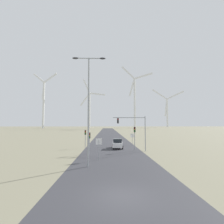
{
  "coord_description": "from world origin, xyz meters",
  "views": [
    {
      "loc": [
        -0.91,
        -11.5,
        4.62
      ],
      "look_at": [
        0.0,
        19.43,
        6.72
      ],
      "focal_mm": 28.0,
      "sensor_mm": 36.0,
      "label": 1
    }
  ],
  "objects_px": {
    "stop_sign_far": "(132,137)",
    "traffic_light_post_near_left": "(89,138)",
    "wind_turbine_center": "(135,98)",
    "wind_turbine_right": "(167,109)",
    "traffic_light_mast_overhead": "(134,126)",
    "streetlamp": "(89,99)",
    "car_approaching": "(117,143)",
    "traffic_light_post_mid_left": "(85,135)",
    "traffic_light_post_near_right": "(135,133)",
    "wind_turbine_far_left": "(44,100)",
    "wind_turbine_left": "(90,106)",
    "stop_sign_near": "(99,145)"
  },
  "relations": [
    {
      "from": "stop_sign_near",
      "to": "traffic_light_post_near_left",
      "type": "height_order",
      "value": "traffic_light_post_near_left"
    },
    {
      "from": "streetlamp",
      "to": "traffic_light_mast_overhead",
      "type": "relative_size",
      "value": 2.04
    },
    {
      "from": "traffic_light_post_near_right",
      "to": "wind_turbine_far_left",
      "type": "height_order",
      "value": "wind_turbine_far_left"
    },
    {
      "from": "traffic_light_post_mid_left",
      "to": "car_approaching",
      "type": "distance_m",
      "value": 6.49
    },
    {
      "from": "car_approaching",
      "to": "wind_turbine_right",
      "type": "distance_m",
      "value": 218.6
    },
    {
      "from": "stop_sign_far",
      "to": "traffic_light_post_near_left",
      "type": "xyz_separation_m",
      "value": [
        -8.32,
        -11.3,
        0.69
      ]
    },
    {
      "from": "wind_turbine_far_left",
      "to": "stop_sign_far",
      "type": "bearing_deg",
      "value": -63.96
    },
    {
      "from": "streetlamp",
      "to": "traffic_light_mast_overhead",
      "type": "height_order",
      "value": "streetlamp"
    },
    {
      "from": "traffic_light_post_near_left",
      "to": "wind_turbine_left",
      "type": "height_order",
      "value": "wind_turbine_left"
    },
    {
      "from": "streetlamp",
      "to": "traffic_light_post_mid_left",
      "type": "bearing_deg",
      "value": 98.15
    },
    {
      "from": "traffic_light_mast_overhead",
      "to": "wind_turbine_center",
      "type": "xyz_separation_m",
      "value": [
        25.88,
        159.47,
        28.64
      ]
    },
    {
      "from": "streetlamp",
      "to": "wind_turbine_right",
      "type": "relative_size",
      "value": 0.23
    },
    {
      "from": "streetlamp",
      "to": "wind_turbine_center",
      "type": "height_order",
      "value": "wind_turbine_center"
    },
    {
      "from": "traffic_light_post_near_left",
      "to": "wind_turbine_center",
      "type": "distance_m",
      "value": 168.02
    },
    {
      "from": "wind_turbine_center",
      "to": "wind_turbine_right",
      "type": "height_order",
      "value": "wind_turbine_center"
    },
    {
      "from": "traffic_light_post_near_left",
      "to": "traffic_light_post_near_right",
      "type": "distance_m",
      "value": 8.08
    },
    {
      "from": "car_approaching",
      "to": "wind_turbine_left",
      "type": "distance_m",
      "value": 193.82
    },
    {
      "from": "traffic_light_mast_overhead",
      "to": "car_approaching",
      "type": "bearing_deg",
      "value": 125.34
    },
    {
      "from": "stop_sign_far",
      "to": "car_approaching",
      "type": "bearing_deg",
      "value": -124.08
    },
    {
      "from": "traffic_light_post_near_right",
      "to": "wind_turbine_right",
      "type": "height_order",
      "value": "wind_turbine_right"
    },
    {
      "from": "streetlamp",
      "to": "car_approaching",
      "type": "bearing_deg",
      "value": 73.94
    },
    {
      "from": "traffic_light_post_mid_left",
      "to": "streetlamp",
      "type": "bearing_deg",
      "value": -81.85
    },
    {
      "from": "traffic_light_post_near_right",
      "to": "wind_turbine_center",
      "type": "height_order",
      "value": "wind_turbine_center"
    },
    {
      "from": "wind_turbine_right",
      "to": "traffic_light_post_near_right",
      "type": "bearing_deg",
      "value": -110.72
    },
    {
      "from": "traffic_light_post_near_right",
      "to": "stop_sign_far",
      "type": "bearing_deg",
      "value": 84.56
    },
    {
      "from": "stop_sign_near",
      "to": "wind_turbine_left",
      "type": "xyz_separation_m",
      "value": [
        -21.19,
        201.02,
        25.52
      ]
    },
    {
      "from": "wind_turbine_right",
      "to": "wind_turbine_left",
      "type": "bearing_deg",
      "value": -173.78
    },
    {
      "from": "stop_sign_far",
      "to": "traffic_light_post_mid_left",
      "type": "distance_m",
      "value": 10.74
    },
    {
      "from": "wind_turbine_left",
      "to": "wind_turbine_right",
      "type": "distance_m",
      "value": 105.22
    },
    {
      "from": "stop_sign_far",
      "to": "traffic_light_post_near_left",
      "type": "height_order",
      "value": "traffic_light_post_near_left"
    },
    {
      "from": "traffic_light_post_mid_left",
      "to": "wind_turbine_right",
      "type": "relative_size",
      "value": 0.06
    },
    {
      "from": "car_approaching",
      "to": "wind_turbine_center",
      "type": "bearing_deg",
      "value": 79.66
    },
    {
      "from": "traffic_light_post_near_right",
      "to": "wind_turbine_far_left",
      "type": "xyz_separation_m",
      "value": [
        -74.56,
        162.67,
        27.82
      ]
    },
    {
      "from": "wind_turbine_far_left",
      "to": "traffic_light_post_near_right",
      "type": "bearing_deg",
      "value": -65.37
    },
    {
      "from": "streetlamp",
      "to": "traffic_light_post_near_left",
      "type": "height_order",
      "value": "streetlamp"
    },
    {
      "from": "traffic_light_mast_overhead",
      "to": "wind_turbine_right",
      "type": "height_order",
      "value": "wind_turbine_right"
    },
    {
      "from": "wind_turbine_far_left",
      "to": "wind_turbine_right",
      "type": "relative_size",
      "value": 1.17
    },
    {
      "from": "wind_turbine_far_left",
      "to": "wind_turbine_center",
      "type": "distance_m",
      "value": 100.29
    },
    {
      "from": "car_approaching",
      "to": "traffic_light_post_mid_left",
      "type": "bearing_deg",
      "value": 170.84
    },
    {
      "from": "streetlamp",
      "to": "wind_turbine_right",
      "type": "xyz_separation_m",
      "value": [
        84.39,
        215.93,
        17.66
      ]
    },
    {
      "from": "traffic_light_mast_overhead",
      "to": "streetlamp",
      "type": "bearing_deg",
      "value": -122.23
    },
    {
      "from": "wind_turbine_left",
      "to": "wind_turbine_right",
      "type": "relative_size",
      "value": 1.17
    },
    {
      "from": "stop_sign_far",
      "to": "traffic_light_mast_overhead",
      "type": "height_order",
      "value": "traffic_light_mast_overhead"
    },
    {
      "from": "traffic_light_post_mid_left",
      "to": "wind_turbine_right",
      "type": "bearing_deg",
      "value": 66.69
    },
    {
      "from": "traffic_light_post_near_left",
      "to": "wind_turbine_center",
      "type": "height_order",
      "value": "wind_turbine_center"
    },
    {
      "from": "stop_sign_far",
      "to": "wind_turbine_left",
      "type": "xyz_separation_m",
      "value": [
        -27.84,
        185.14,
        25.74
      ]
    },
    {
      "from": "traffic_light_post_near_right",
      "to": "wind_turbine_left",
      "type": "bearing_deg",
      "value": 97.95
    },
    {
      "from": "streetlamp",
      "to": "stop_sign_near",
      "type": "relative_size",
      "value": 4.38
    },
    {
      "from": "streetlamp",
      "to": "traffic_light_mast_overhead",
      "type": "xyz_separation_m",
      "value": [
        6.61,
        10.48,
        -3.11
      ]
    },
    {
      "from": "traffic_light_post_near_left",
      "to": "wind_turbine_far_left",
      "type": "relative_size",
      "value": 0.05
    }
  ]
}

